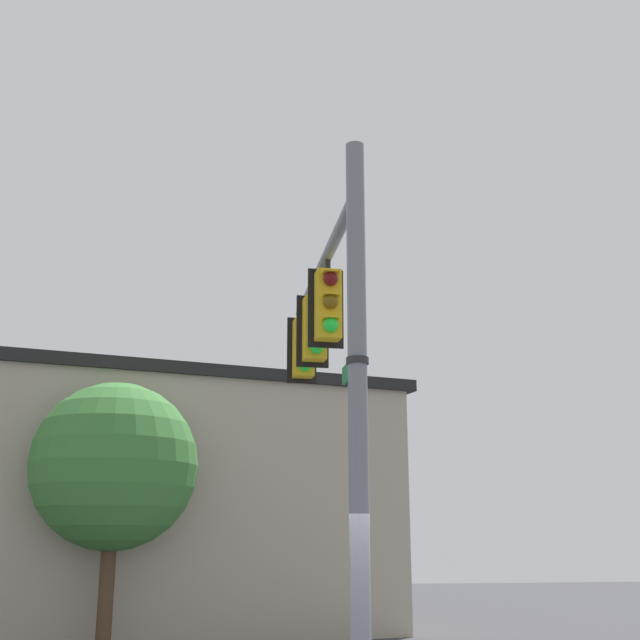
# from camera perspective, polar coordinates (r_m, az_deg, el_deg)

# --- Properties ---
(signal_pole) EXTENTS (0.23, 0.23, 7.08)m
(signal_pole) POSITION_cam_1_polar(r_m,az_deg,el_deg) (9.67, 2.64, -7.03)
(signal_pole) COLOR slate
(signal_pole) RESTS_ON ground
(mast_arm) EXTENTS (0.48, 5.48, 0.17)m
(mast_arm) POSITION_cam_1_polar(r_m,az_deg,el_deg) (12.98, 0.15, 3.67)
(mast_arm) COLOR slate
(traffic_light_nearest_pole) EXTENTS (0.54, 0.49, 1.31)m
(traffic_light_nearest_pole) POSITION_cam_1_polar(r_m,az_deg,el_deg) (12.19, 0.58, 1.09)
(traffic_light_nearest_pole) COLOR black
(traffic_light_mid_inner) EXTENTS (0.54, 0.49, 1.31)m
(traffic_light_mid_inner) POSITION_cam_1_polar(r_m,az_deg,el_deg) (13.52, -0.36, -0.57)
(traffic_light_mid_inner) COLOR black
(traffic_light_mid_outer) EXTENTS (0.54, 0.49, 1.31)m
(traffic_light_mid_outer) POSITION_cam_1_polar(r_m,az_deg,el_deg) (14.86, -1.13, -1.92)
(traffic_light_mid_outer) COLOR black
(street_name_sign) EXTENTS (0.27, 1.09, 0.22)m
(street_name_sign) POSITION_cam_1_polar(r_m,az_deg,el_deg) (10.06, 2.30, -3.16)
(street_name_sign) COLOR #147238
(storefront_building) EXTENTS (13.77, 8.91, 6.40)m
(storefront_building) POSITION_cam_1_polar(r_m,az_deg,el_deg) (22.55, -12.00, -12.29)
(storefront_building) COLOR #A89E89
(storefront_building) RESTS_ON ground
(tree_by_storefront) EXTENTS (3.61, 3.61, 5.64)m
(tree_by_storefront) POSITION_cam_1_polar(r_m,az_deg,el_deg) (18.74, -13.99, -9.75)
(tree_by_storefront) COLOR #4C3823
(tree_by_storefront) RESTS_ON ground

